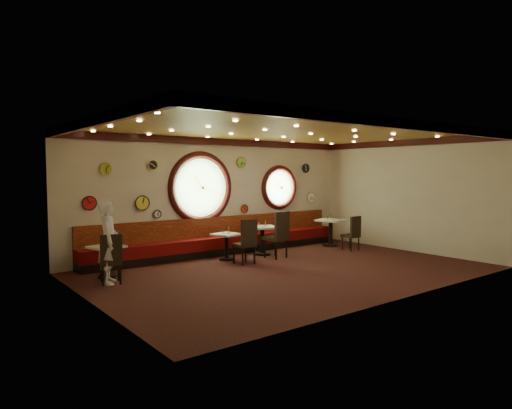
% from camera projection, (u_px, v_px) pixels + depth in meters
% --- Properties ---
extents(floor, '(9.00, 6.00, 0.00)m').
position_uv_depth(floor, '(290.00, 270.00, 10.54)').
color(floor, black).
rests_on(floor, ground).
extents(ceiling, '(9.00, 6.00, 0.02)m').
position_uv_depth(ceiling, '(290.00, 131.00, 10.31)').
color(ceiling, '#BE8C35').
rests_on(ceiling, wall_back).
extents(wall_back, '(9.00, 0.02, 3.20)m').
position_uv_depth(wall_back, '(219.00, 196.00, 12.80)').
color(wall_back, beige).
rests_on(wall_back, floor).
extents(wall_front, '(9.00, 0.02, 3.20)m').
position_uv_depth(wall_front, '(403.00, 210.00, 8.05)').
color(wall_front, beige).
rests_on(wall_front, floor).
extents(wall_left, '(0.02, 6.00, 3.20)m').
position_uv_depth(wall_left, '(91.00, 212.00, 7.70)').
color(wall_left, beige).
rests_on(wall_left, floor).
extents(wall_right, '(0.02, 6.00, 3.20)m').
position_uv_depth(wall_right, '(407.00, 195.00, 13.15)').
color(wall_right, beige).
rests_on(wall_right, floor).
extents(molding_back, '(9.00, 0.10, 0.18)m').
position_uv_depth(molding_back, '(220.00, 142.00, 12.66)').
color(molding_back, black).
rests_on(molding_back, wall_back).
extents(molding_front, '(9.00, 0.10, 0.18)m').
position_uv_depth(molding_front, '(403.00, 124.00, 7.98)').
color(molding_front, black).
rests_on(molding_front, wall_back).
extents(molding_left, '(0.10, 6.00, 0.18)m').
position_uv_depth(molding_left, '(91.00, 122.00, 7.62)').
color(molding_left, black).
rests_on(molding_left, wall_back).
extents(molding_right, '(0.10, 6.00, 0.18)m').
position_uv_depth(molding_right, '(407.00, 143.00, 13.02)').
color(molding_right, black).
rests_on(molding_right, wall_back).
extents(banquette_base, '(8.00, 0.55, 0.20)m').
position_uv_depth(banquette_base, '(225.00, 250.00, 12.68)').
color(banquette_base, black).
rests_on(banquette_base, floor).
extents(banquette_seat, '(8.00, 0.55, 0.30)m').
position_uv_depth(banquette_seat, '(225.00, 241.00, 12.67)').
color(banquette_seat, '#590708').
rests_on(banquette_seat, banquette_base).
extents(banquette_back, '(8.00, 0.10, 0.55)m').
position_uv_depth(banquette_back, '(220.00, 226.00, 12.81)').
color(banquette_back, '#5E070B').
rests_on(banquette_back, wall_back).
extents(porthole_left_glass, '(1.66, 0.02, 1.66)m').
position_uv_depth(porthole_left_glass, '(200.00, 188.00, 12.42)').
color(porthole_left_glass, '#85AB67').
rests_on(porthole_left_glass, wall_back).
extents(porthole_left_frame, '(1.98, 0.18, 1.98)m').
position_uv_depth(porthole_left_frame, '(201.00, 188.00, 12.41)').
color(porthole_left_frame, black).
rests_on(porthole_left_frame, wall_back).
extents(porthole_left_ring, '(1.61, 0.03, 1.61)m').
position_uv_depth(porthole_left_ring, '(201.00, 188.00, 12.38)').
color(porthole_left_ring, gold).
rests_on(porthole_left_ring, wall_back).
extents(porthole_right_glass, '(1.10, 0.02, 1.10)m').
position_uv_depth(porthole_right_glass, '(279.00, 187.00, 14.12)').
color(porthole_right_glass, '#85AB67').
rests_on(porthole_right_glass, wall_back).
extents(porthole_right_frame, '(1.38, 0.18, 1.38)m').
position_uv_depth(porthole_right_frame, '(279.00, 187.00, 14.11)').
color(porthole_right_frame, black).
rests_on(porthole_right_frame, wall_back).
extents(porthole_right_ring, '(1.09, 0.03, 1.09)m').
position_uv_depth(porthole_right_ring, '(280.00, 187.00, 14.08)').
color(porthole_right_ring, gold).
rests_on(porthole_right_ring, wall_back).
extents(wall_clock_0, '(0.24, 0.03, 0.24)m').
position_uv_depth(wall_clock_0, '(244.00, 209.00, 13.31)').
color(wall_clock_0, red).
rests_on(wall_clock_0, wall_back).
extents(wall_clock_1, '(0.34, 0.03, 0.34)m').
position_uv_depth(wall_clock_1, '(311.00, 197.00, 14.93)').
color(wall_clock_1, white).
rests_on(wall_clock_1, wall_back).
extents(wall_clock_2, '(0.28, 0.03, 0.28)m').
position_uv_depth(wall_clock_2, '(306.00, 168.00, 14.71)').
color(wall_clock_2, black).
rests_on(wall_clock_2, wall_back).
extents(wall_clock_3, '(0.30, 0.03, 0.30)m').
position_uv_depth(wall_clock_3, '(241.00, 162.00, 13.16)').
color(wall_clock_3, '#7DC23C').
rests_on(wall_clock_3, wall_back).
extents(wall_clock_4, '(0.32, 0.03, 0.32)m').
position_uv_depth(wall_clock_4, '(89.00, 203.00, 10.59)').
color(wall_clock_4, red).
rests_on(wall_clock_4, wall_back).
extents(wall_clock_5, '(0.36, 0.03, 0.36)m').
position_uv_depth(wall_clock_5, '(142.00, 203.00, 11.38)').
color(wall_clock_5, yellow).
rests_on(wall_clock_5, wall_back).
extents(wall_clock_6, '(0.20, 0.03, 0.20)m').
position_uv_depth(wall_clock_6, '(157.00, 214.00, 11.65)').
color(wall_clock_6, silver).
rests_on(wall_clock_6, wall_back).
extents(wall_clock_7, '(0.24, 0.03, 0.24)m').
position_uv_depth(wall_clock_7, '(153.00, 165.00, 11.50)').
color(wall_clock_7, black).
rests_on(wall_clock_7, wall_back).
extents(wall_clock_8, '(0.26, 0.03, 0.26)m').
position_uv_depth(wall_clock_8, '(106.00, 169.00, 10.78)').
color(wall_clock_8, '#9BB624').
rests_on(wall_clock_8, wall_back).
extents(table_a, '(0.78, 0.78, 0.69)m').
position_uv_depth(table_a, '(107.00, 258.00, 9.79)').
color(table_a, black).
rests_on(table_a, floor).
extents(table_b, '(0.75, 0.75, 0.69)m').
position_uv_depth(table_b, '(227.00, 243.00, 11.79)').
color(table_b, black).
rests_on(table_b, floor).
extents(table_c, '(0.94, 0.94, 0.79)m').
position_uv_depth(table_c, '(262.00, 237.00, 12.52)').
color(table_c, black).
rests_on(table_c, floor).
extents(table_d, '(0.95, 0.95, 0.82)m').
position_uv_depth(table_d, '(331.00, 229.00, 14.02)').
color(table_d, black).
rests_on(table_d, floor).
extents(chair_a, '(0.52, 0.52, 0.63)m').
position_uv_depth(chair_a, '(111.00, 256.00, 9.19)').
color(chair_a, black).
rests_on(chair_a, floor).
extents(chair_b, '(0.48, 0.48, 0.69)m').
position_uv_depth(chair_b, '(247.00, 238.00, 11.20)').
color(chair_b, black).
rests_on(chair_b, floor).
extents(chair_c, '(0.58, 0.58, 0.77)m').
position_uv_depth(chair_c, '(279.00, 231.00, 12.00)').
color(chair_c, black).
rests_on(chair_c, floor).
extents(chair_d, '(0.42, 0.42, 0.62)m').
position_uv_depth(chair_d, '(353.00, 231.00, 13.17)').
color(chair_d, black).
rests_on(chair_d, floor).
extents(condiment_a_salt, '(0.04, 0.04, 0.11)m').
position_uv_depth(condiment_a_salt, '(105.00, 243.00, 9.78)').
color(condiment_a_salt, silver).
rests_on(condiment_a_salt, table_a).
extents(condiment_b_salt, '(0.03, 0.03, 0.10)m').
position_uv_depth(condiment_b_salt, '(223.00, 232.00, 11.76)').
color(condiment_b_salt, silver).
rests_on(condiment_b_salt, table_b).
extents(condiment_c_salt, '(0.04, 0.04, 0.11)m').
position_uv_depth(condiment_c_salt, '(259.00, 225.00, 12.46)').
color(condiment_c_salt, silver).
rests_on(condiment_c_salt, table_c).
extents(condiment_d_salt, '(0.03, 0.03, 0.10)m').
position_uv_depth(condiment_d_salt, '(328.00, 218.00, 13.95)').
color(condiment_d_salt, '#B8B8BD').
rests_on(condiment_d_salt, table_d).
extents(condiment_a_pepper, '(0.03, 0.03, 0.09)m').
position_uv_depth(condiment_a_pepper, '(109.00, 243.00, 9.82)').
color(condiment_a_pepper, silver).
rests_on(condiment_a_pepper, table_a).
extents(condiment_b_pepper, '(0.03, 0.03, 0.09)m').
position_uv_depth(condiment_b_pepper, '(229.00, 232.00, 11.76)').
color(condiment_b_pepper, silver).
rests_on(condiment_b_pepper, table_b).
extents(condiment_c_pepper, '(0.04, 0.04, 0.10)m').
position_uv_depth(condiment_c_pepper, '(265.00, 224.00, 12.49)').
color(condiment_c_pepper, silver).
rests_on(condiment_c_pepper, table_c).
extents(condiment_d_pepper, '(0.04, 0.04, 0.10)m').
position_uv_depth(condiment_d_pepper, '(333.00, 218.00, 13.92)').
color(condiment_d_pepper, silver).
rests_on(condiment_d_pepper, table_d).
extents(condiment_a_bottle, '(0.05, 0.05, 0.15)m').
position_uv_depth(condiment_a_bottle, '(109.00, 242.00, 9.87)').
color(condiment_a_bottle, gold).
rests_on(condiment_a_bottle, table_a).
extents(condiment_b_bottle, '(0.06, 0.06, 0.18)m').
position_uv_depth(condiment_b_bottle, '(229.00, 229.00, 11.92)').
color(condiment_b_bottle, gold).
rests_on(condiment_b_bottle, table_b).
extents(condiment_c_bottle, '(0.05, 0.05, 0.15)m').
position_uv_depth(condiment_c_bottle, '(266.00, 223.00, 12.62)').
color(condiment_c_bottle, gold).
rests_on(condiment_c_bottle, table_c).
extents(condiment_d_bottle, '(0.04, 0.04, 0.14)m').
position_uv_depth(condiment_d_bottle, '(331.00, 217.00, 14.16)').
color(condiment_d_bottle, gold).
rests_on(condiment_d_bottle, table_d).
extents(waiter, '(0.63, 0.74, 1.72)m').
position_uv_depth(waiter, '(109.00, 241.00, 9.25)').
color(waiter, white).
rests_on(waiter, floor).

